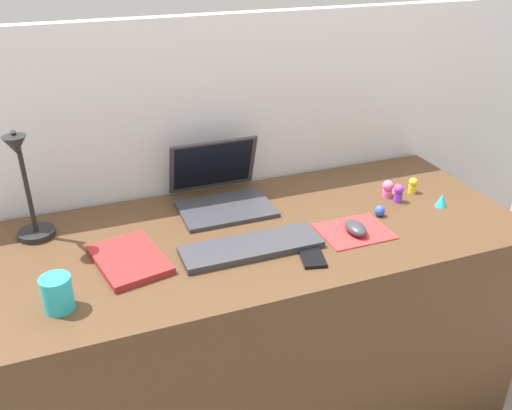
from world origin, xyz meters
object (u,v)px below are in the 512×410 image
desk_lamp (27,191)px  toy_figurine_purple (399,193)px  cell_phone (311,255)px  notebook_pad (130,260)px  toy_figurine_cyan (442,200)px  toy_figurine_blue (380,211)px  keyboard (251,247)px  toy_figurine_yellow (413,185)px  coffee_mug (57,293)px  laptop (220,189)px  toy_figurine_orange (397,188)px  toy_figurine_pink (388,188)px  mouse (356,228)px

desk_lamp → toy_figurine_purple: (1.15, -0.16, -0.13)m
cell_phone → notebook_pad: (-0.49, 0.15, 0.01)m
toy_figurine_cyan → toy_figurine_blue: size_ratio=1.19×
keyboard → cell_phone: (0.15, -0.09, -0.01)m
notebook_pad → toy_figurine_yellow: 1.00m
desk_lamp → coffee_mug: desk_lamp is taller
laptop → cell_phone: (0.14, -0.41, -0.05)m
toy_figurine_blue → cell_phone: bearing=-155.8°
toy_figurine_orange → toy_figurine_yellow: toy_figurine_yellow is taller
notebook_pad → toy_figurine_orange: toy_figurine_orange is taller
laptop → toy_figurine_pink: (0.55, -0.16, -0.02)m
notebook_pad → toy_figurine_blue: bearing=-12.4°
mouse → toy_figurine_blue: bearing=29.2°
toy_figurine_orange → toy_figurine_pink: toy_figurine_pink is taller
coffee_mug → toy_figurine_purple: bearing=10.2°
toy_figurine_cyan → toy_figurine_blue: (-0.23, 0.01, -0.00)m
coffee_mug → toy_figurine_yellow: 1.21m
coffee_mug → toy_figurine_yellow: size_ratio=1.62×
laptop → toy_figurine_purple: size_ratio=4.78×
toy_figurine_purple → toy_figurine_pink: size_ratio=1.05×
keyboard → desk_lamp: (-0.58, 0.27, 0.16)m
mouse → toy_figurine_cyan: toy_figurine_cyan is taller
desk_lamp → toy_figurine_purple: 1.17m
coffee_mug → laptop: bearing=36.9°
cell_phone → toy_figurine_cyan: (0.54, 0.13, 0.02)m
toy_figurine_cyan → toy_figurine_orange: same height
toy_figurine_purple → toy_figurine_orange: toy_figurine_purple is taller
notebook_pad → toy_figurine_pink: bearing=-5.2°
desk_lamp → toy_figurine_cyan: 1.30m
keyboard → toy_figurine_orange: (0.60, 0.17, 0.01)m
mouse → coffee_mug: coffee_mug is taller
cell_phone → toy_figurine_orange: bearing=43.0°
cell_phone → toy_figurine_orange: 0.53m
mouse → cell_phone: (-0.18, -0.07, -0.02)m
mouse → desk_lamp: bearing=161.9°
mouse → desk_lamp: desk_lamp is taller
toy_figurine_purple → coffee_mug: bearing=-169.8°
cell_phone → desk_lamp: (-0.73, 0.36, 0.16)m
keyboard → toy_figurine_purple: 0.58m
toy_figurine_purple → toy_figurine_pink: toy_figurine_purple is taller
laptop → toy_figurine_orange: 0.62m
toy_figurine_orange → keyboard: bearing=-164.3°
laptop → keyboard: (-0.01, -0.32, -0.04)m
toy_figurine_pink → toy_figurine_yellow: (0.10, -0.00, -0.00)m
laptop → notebook_pad: 0.44m
mouse → notebook_pad: 0.67m
coffee_mug → toy_figurine_blue: 1.00m
toy_figurine_yellow → toy_figurine_orange: bearing=166.3°
cell_phone → notebook_pad: bearing=176.0°
toy_figurine_cyan → toy_figurine_purple: bearing=146.1°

